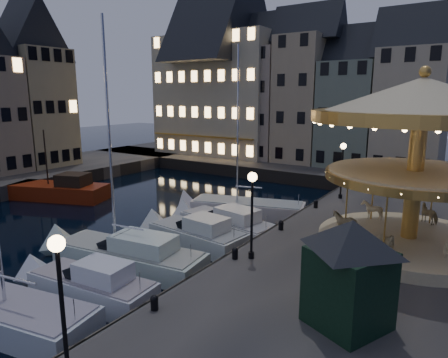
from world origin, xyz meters
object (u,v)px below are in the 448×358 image
Objects in this scene: bollard_a at (154,302)px; motorboat_f at (240,208)px; streetlamp_b at (252,203)px; carousel at (419,131)px; streetlamp_c at (342,163)px; red_fishing_boat at (61,191)px; bollard_d at (316,203)px; bollard_b at (235,253)px; motorboat_d at (193,235)px; streetlamp_a at (61,289)px; ticket_kiosk at (351,255)px; motorboat_a at (8,315)px; motorboat_b at (85,285)px; motorboat_e at (223,224)px; bollard_c at (281,225)px; motorboat_c at (123,254)px.

motorboat_f reaches higher than bollard_a.
streetlamp_b is 0.41× the size of carousel.
red_fishing_boat is at bearing -158.01° from streetlamp_c.
bollard_d is (-0.60, 10.00, -2.41)m from streetlamp_b.
motorboat_f is at bearing 119.96° from bollard_b.
motorboat_d is at bearing -83.75° from motorboat_f.
streetlamp_c is at bearing 90.00° from streetlamp_a.
red_fishing_boat is (-21.76, -8.79, -3.30)m from streetlamp_c.
ticket_kiosk is (5.47, -3.11, -0.22)m from streetlamp_b.
carousel is at bearing 1.91° from red_fishing_boat.
motorboat_a is (-6.02, -22.01, -3.48)m from streetlamp_c.
streetlamp_a is 26.47m from red_fishing_boat.
streetlamp_a is 0.59× the size of motorboat_b.
motorboat_d is 0.90× the size of motorboat_e.
streetlamp_a reaches higher than bollard_b.
bollard_b is 0.07× the size of motorboat_e.
bollard_b is at bearing -92.45° from streetlamp_c.
bollard_c is 9.98m from ticket_kiosk.
carousel is at bearing -52.70° from streetlamp_c.
motorboat_a is 6.47m from motorboat_c.
streetlamp_c is 4.29m from bollard_d.
streetlamp_a is 20.55m from motorboat_f.
motorboat_a is (-5.42, -18.51, -1.06)m from bollard_d.
motorboat_a reaches higher than bollard_b.
streetlamp_a is 20.15m from bollard_d.
red_fishing_boat is 28.51m from carousel.
bollard_a and bollard_b have the same top height.
motorboat_f is at bearing 163.44° from carousel.
motorboat_a reaches higher than motorboat_b.
ticket_kiosk is (10.96, -5.59, 3.15)m from motorboat_d.
streetlamp_b is 2.54m from bollard_b.
motorboat_d is at bearing 87.23° from motorboat_a.
bollard_b is at bearing 14.62° from motorboat_c.
streetlamp_a is 7.87m from motorboat_b.
carousel is 9.41m from ticket_kiosk.
bollard_c is 0.05× the size of motorboat_a.
streetlamp_b is 7.32× the size of bollard_c.
motorboat_d is (-5.49, 12.48, -3.38)m from streetlamp_a.
ticket_kiosk is at bearing -38.22° from motorboat_e.
motorboat_b is at bearing 78.60° from motorboat_a.
streetlamp_b reaches higher than motorboat_d.
motorboat_d is (1.12, 4.55, -0.04)m from motorboat_c.
bollard_b is 1.00× the size of bollard_d.
streetlamp_b is 0.33× the size of motorboat_c.
motorboat_b is (-4.79, 0.63, -0.96)m from bollard_a.
red_fishing_boat is 2.11× the size of ticket_kiosk.
carousel is at bearing 60.50° from bollard_a.
red_fishing_boat is at bearing 179.42° from bollard_c.
motorboat_b reaches higher than bollard_a.
red_fishing_boat is at bearing -163.63° from motorboat_f.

